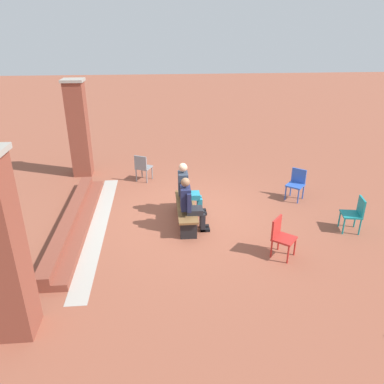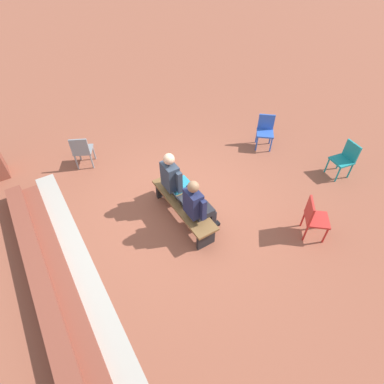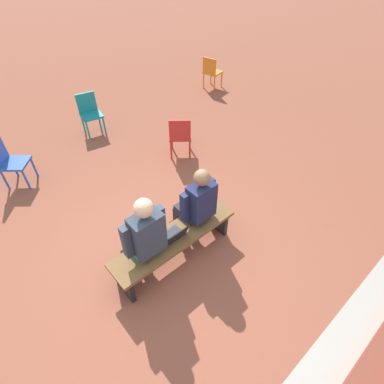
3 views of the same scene
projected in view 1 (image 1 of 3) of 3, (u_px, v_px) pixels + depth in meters
ground_plane at (189, 216)px, 9.41m from camera, size 60.00×60.00×0.00m
concrete_strip at (99, 225)px, 9.00m from camera, size 5.71×0.40×0.01m
brick_steps at (75, 222)px, 8.91m from camera, size 4.91×0.60×0.30m
brick_pillar_left_of_steps at (1, 249)px, 5.30m from camera, size 0.64×0.64×2.97m
brick_pillar_right_of_steps at (79, 128)px, 11.50m from camera, size 0.64×0.64×2.97m
bench at (186, 209)px, 9.03m from camera, size 1.80×0.44×0.45m
person_student at (190, 203)px, 8.50m from camera, size 0.53×0.67×1.32m
person_adult at (188, 188)px, 9.25m from camera, size 0.56×0.71×1.37m
laptop at (185, 203)px, 8.99m from camera, size 0.32×0.29×0.21m
plastic_chair_foreground at (297, 182)px, 10.20m from camera, size 0.59×0.59×0.84m
plastic_chair_mid_courtyard at (281, 235)px, 7.64m from camera, size 0.59×0.59×0.84m
plastic_chair_near_bench_right at (143, 166)px, 11.36m from camera, size 0.56×0.56×0.84m
plastic_chair_far_left at (355, 212)px, 8.57m from camera, size 0.49×0.49×0.84m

